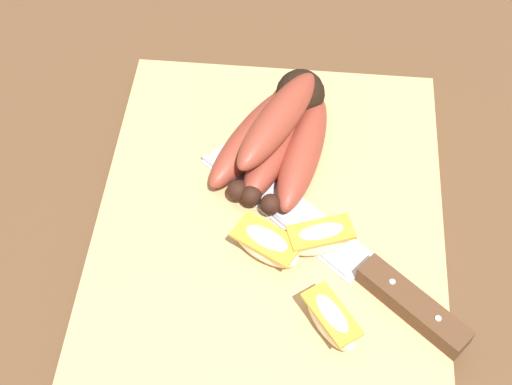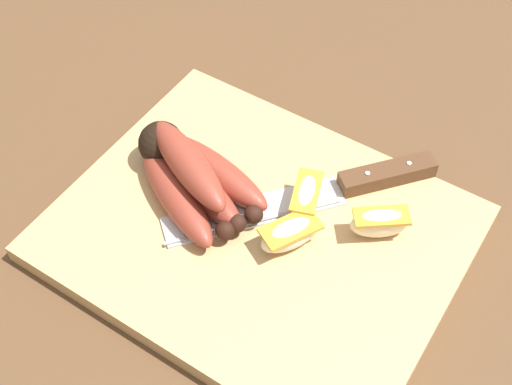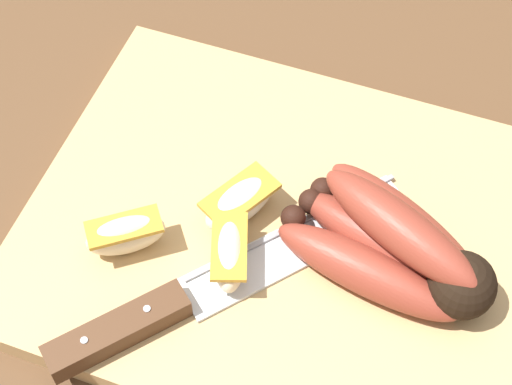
% 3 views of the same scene
% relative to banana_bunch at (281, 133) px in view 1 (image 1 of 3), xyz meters
% --- Properties ---
extents(ground_plane, '(6.00, 6.00, 0.00)m').
position_rel_banana_bunch_xyz_m(ground_plane, '(-0.08, 0.00, -0.04)').
color(ground_plane, brown).
extents(cutting_board, '(0.37, 0.30, 0.02)m').
position_rel_banana_bunch_xyz_m(cutting_board, '(-0.08, 0.00, -0.03)').
color(cutting_board, tan).
rests_on(cutting_board, ground_plane).
extents(banana_bunch, '(0.16, 0.12, 0.06)m').
position_rel_banana_bunch_xyz_m(banana_bunch, '(0.00, 0.00, 0.00)').
color(banana_bunch, black).
rests_on(banana_bunch, cutting_board).
extents(chefs_knife, '(0.20, 0.23, 0.02)m').
position_rel_banana_bunch_xyz_m(chefs_knife, '(-0.13, -0.08, -0.02)').
color(chefs_knife, silver).
rests_on(chefs_knife, cutting_board).
extents(apple_wedge_near, '(0.06, 0.05, 0.03)m').
position_rel_banana_bunch_xyz_m(apple_wedge_near, '(-0.18, -0.05, -0.00)').
color(apple_wedge_near, '#F4E5C1').
rests_on(apple_wedge_near, cutting_board).
extents(apple_wedge_middle, '(0.05, 0.07, 0.03)m').
position_rel_banana_bunch_xyz_m(apple_wedge_middle, '(-0.12, 0.00, -0.01)').
color(apple_wedge_middle, '#F4E5C1').
rests_on(apple_wedge_middle, cutting_board).
extents(apple_wedge_far, '(0.04, 0.06, 0.03)m').
position_rel_banana_bunch_xyz_m(apple_wedge_far, '(-0.11, -0.04, -0.01)').
color(apple_wedge_far, '#F4E5C1').
rests_on(apple_wedge_far, cutting_board).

